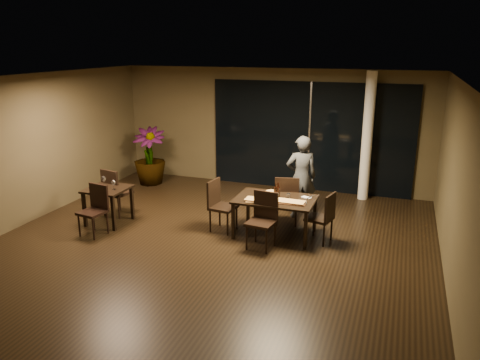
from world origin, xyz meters
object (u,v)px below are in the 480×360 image
object	(u,v)px
bottle_b	(278,191)
chair_side_near	(95,207)
chair_main_near	(263,217)
chair_main_right	(324,215)
potted_plant	(149,156)
chair_main_left	(219,203)
diner	(301,177)
chair_main_far	(287,198)
chair_side_far	(115,190)
bottle_a	(275,191)
main_table	(275,202)
bottle_c	(278,190)
side_table	(108,194)

from	to	relation	value
bottle_b	chair_side_near	bearing A→B (deg)	-161.34
chair_main_near	chair_main_right	bearing A→B (deg)	35.34
chair_side_near	chair_main_near	bearing A→B (deg)	17.89
potted_plant	chair_main_left	bearing A→B (deg)	-39.08
chair_main_left	bottle_b	distance (m)	1.20
chair_main_left	chair_main_near	bearing A→B (deg)	-107.24
chair_main_left	potted_plant	world-z (taller)	potted_plant
diner	chair_main_far	bearing A→B (deg)	51.00
chair_main_right	chair_side_far	bearing A→B (deg)	-75.94
chair_side_near	diner	size ratio (longest dim) A/B	0.55
chair_main_near	chair_main_left	bearing A→B (deg)	162.92
chair_main_far	bottle_a	size ratio (longest dim) A/B	3.74
main_table	chair_main_left	size ratio (longest dim) A/B	1.47
chair_main_far	bottle_c	size ratio (longest dim) A/B	3.56
main_table	chair_main_near	size ratio (longest dim) A/B	1.47
bottle_b	chair_main_left	bearing A→B (deg)	-172.62
chair_main_near	chair_side_near	bearing A→B (deg)	-163.84
chair_side_far	bottle_a	bearing A→B (deg)	-164.35
potted_plant	bottle_a	bearing A→B (deg)	-29.00
potted_plant	chair_main_near	bearing A→B (deg)	-35.66
diner	potted_plant	bearing A→B (deg)	-37.43
chair_side_far	chair_side_near	size ratio (longest dim) A/B	1.06
main_table	chair_side_far	bearing A→B (deg)	-178.47
chair_side_far	potted_plant	bearing A→B (deg)	-64.31
chair_side_far	potted_plant	size ratio (longest dim) A/B	0.70
chair_side_near	diner	distance (m)	4.20
bottle_c	chair_side_near	bearing A→B (deg)	-160.84
side_table	chair_side_far	bearing A→B (deg)	105.10
chair_main_left	main_table	bearing A→B (deg)	-78.01
chair_main_far	side_table	bearing A→B (deg)	4.16
chair_main_far	diner	distance (m)	0.66
bottle_b	diner	bearing A→B (deg)	79.64
chair_side_near	bottle_a	world-z (taller)	bottle_a
chair_side_far	bottle_a	distance (m)	3.51
bottle_a	chair_main_left	bearing A→B (deg)	-172.36
side_table	chair_main_near	world-z (taller)	chair_main_near
chair_main_right	bottle_a	world-z (taller)	bottle_a
main_table	chair_main_right	size ratio (longest dim) A/B	1.57
main_table	potted_plant	xyz separation A→B (m)	(-4.03, 2.28, 0.07)
bottle_a	bottle_c	size ratio (longest dim) A/B	0.95
chair_main_left	bottle_a	world-z (taller)	bottle_a
chair_main_left	chair_main_far	bearing A→B (deg)	-52.56
chair_main_left	bottle_b	world-z (taller)	bottle_b
chair_main_right	chair_side_near	xyz separation A→B (m)	(-4.23, -1.04, 0.01)
chair_main_right	bottle_a	size ratio (longest dim) A/B	3.46
potted_plant	bottle_c	size ratio (longest dim) A/B	5.12
chair_main_near	bottle_a	bearing A→B (deg)	92.42
chair_main_left	chair_main_right	size ratio (longest dim) A/B	1.06
chair_side_far	diner	xyz separation A→B (m)	(3.75, 1.26, 0.30)
bottle_c	side_table	bearing A→B (deg)	-170.37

